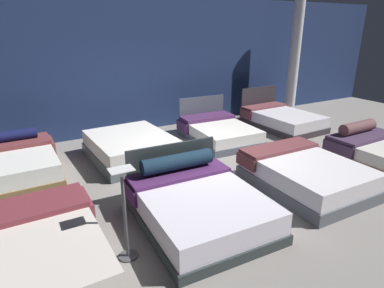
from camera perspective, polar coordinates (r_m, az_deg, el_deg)
ground_plane at (r=6.51m, az=3.21°, el=-4.84°), size 18.00×18.00×0.02m
showroom_back_wall at (r=8.96m, az=-8.39°, el=13.54°), size 18.00×0.06×3.50m
bed_0 at (r=4.31m, az=-26.86°, el=-17.24°), size 1.72×2.13×0.57m
bed_1 at (r=4.82m, az=1.03°, el=-10.53°), size 1.75×2.10×0.92m
bed_2 at (r=6.09m, az=19.29°, el=-5.06°), size 1.64×2.05×0.57m
bed_4 at (r=6.95m, az=-29.29°, el=-3.31°), size 1.70×1.97×0.78m
bed_5 at (r=7.14m, az=-10.70°, el=-0.57°), size 1.72×2.04×0.52m
bed_6 at (r=8.22m, az=4.60°, el=2.27°), size 1.59×2.08×0.95m
bed_7 at (r=9.60m, az=15.44°, el=4.24°), size 1.51×2.18×1.01m
price_sign at (r=4.09m, az=-11.62°, el=-13.68°), size 0.28×0.24×1.20m
support_pillar at (r=10.91m, az=17.55°, el=13.97°), size 0.33×0.33×3.50m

